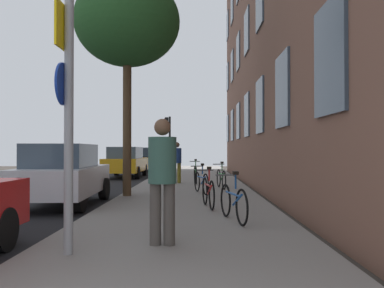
{
  "coord_description": "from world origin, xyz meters",
  "views": [
    {
      "loc": [
        1.34,
        -0.87,
        1.48
      ],
      "look_at": [
        1.17,
        12.51,
        1.67
      ],
      "focal_mm": 38.29,
      "sensor_mm": 36.0,
      "label": 1
    }
  ],
  "objects_px": {
    "tree_near": "(127,23)",
    "traffic_light": "(168,134)",
    "pedestrian_1": "(177,160)",
    "car_1": "(63,174)",
    "bicycle_1": "(208,191)",
    "car_3": "(143,159)",
    "pedestrian_0": "(162,173)",
    "bicycle_2": "(201,182)",
    "bicycle_3": "(221,178)",
    "car_2": "(126,162)",
    "bicycle_4": "(195,174)",
    "bicycle_0": "(233,202)",
    "sign_post": "(67,104)"
  },
  "relations": [
    {
      "from": "bicycle_3",
      "to": "bicycle_4",
      "type": "distance_m",
      "value": 2.33
    },
    {
      "from": "sign_post",
      "to": "car_3",
      "type": "relative_size",
      "value": 0.82
    },
    {
      "from": "bicycle_1",
      "to": "bicycle_2",
      "type": "bearing_deg",
      "value": 92.43
    },
    {
      "from": "bicycle_0",
      "to": "bicycle_2",
      "type": "xyz_separation_m",
      "value": [
        -0.56,
        4.98,
        -0.01
      ]
    },
    {
      "from": "traffic_light",
      "to": "tree_near",
      "type": "relative_size",
      "value": 0.51
    },
    {
      "from": "sign_post",
      "to": "car_2",
      "type": "distance_m",
      "value": 16.75
    },
    {
      "from": "tree_near",
      "to": "bicycle_3",
      "type": "relative_size",
      "value": 3.97
    },
    {
      "from": "tree_near",
      "to": "bicycle_2",
      "type": "distance_m",
      "value": 5.32
    },
    {
      "from": "bicycle_1",
      "to": "car_3",
      "type": "distance_m",
      "value": 18.72
    },
    {
      "from": "bicycle_3",
      "to": "car_2",
      "type": "bearing_deg",
      "value": 122.05
    },
    {
      "from": "bicycle_1",
      "to": "pedestrian_1",
      "type": "xyz_separation_m",
      "value": [
        -1.1,
        7.15,
        0.58
      ]
    },
    {
      "from": "pedestrian_0",
      "to": "car_3",
      "type": "relative_size",
      "value": 0.44
    },
    {
      "from": "car_2",
      "to": "car_3",
      "type": "xyz_separation_m",
      "value": [
        0.11,
        6.06,
        -0.0
      ]
    },
    {
      "from": "traffic_light",
      "to": "car_1",
      "type": "xyz_separation_m",
      "value": [
        -1.81,
        -13.3,
        -1.56
      ]
    },
    {
      "from": "pedestrian_1",
      "to": "car_3",
      "type": "xyz_separation_m",
      "value": [
        -2.88,
        11.14,
        -0.24
      ]
    },
    {
      "from": "tree_near",
      "to": "car_2",
      "type": "xyz_separation_m",
      "value": [
        -1.74,
        9.79,
        -4.44
      ]
    },
    {
      "from": "bicycle_0",
      "to": "bicycle_4",
      "type": "relative_size",
      "value": 0.96
    },
    {
      "from": "bicycle_2",
      "to": "bicycle_3",
      "type": "xyz_separation_m",
      "value": [
        0.72,
        1.63,
        0.0
      ]
    },
    {
      "from": "bicycle_3",
      "to": "car_1",
      "type": "relative_size",
      "value": 0.41
    },
    {
      "from": "bicycle_2",
      "to": "car_1",
      "type": "xyz_separation_m",
      "value": [
        -3.66,
        -2.06,
        0.35
      ]
    },
    {
      "from": "pedestrian_1",
      "to": "car_1",
      "type": "relative_size",
      "value": 0.42
    },
    {
      "from": "traffic_light",
      "to": "bicycle_0",
      "type": "bearing_deg",
      "value": -81.54
    },
    {
      "from": "traffic_light",
      "to": "car_2",
      "type": "relative_size",
      "value": 0.74
    },
    {
      "from": "bicycle_1",
      "to": "car_2",
      "type": "height_order",
      "value": "car_2"
    },
    {
      "from": "sign_post",
      "to": "tree_near",
      "type": "distance_m",
      "value": 7.51
    },
    {
      "from": "car_2",
      "to": "bicycle_3",
      "type": "bearing_deg",
      "value": -57.95
    },
    {
      "from": "bicycle_2",
      "to": "bicycle_3",
      "type": "bearing_deg",
      "value": 66.1
    },
    {
      "from": "bicycle_3",
      "to": "pedestrian_0",
      "type": "height_order",
      "value": "pedestrian_0"
    },
    {
      "from": "bicycle_4",
      "to": "pedestrian_0",
      "type": "relative_size",
      "value": 0.98
    },
    {
      "from": "sign_post",
      "to": "bicycle_1",
      "type": "xyz_separation_m",
      "value": [
        1.97,
        4.34,
        -1.59
      ]
    },
    {
      "from": "traffic_light",
      "to": "pedestrian_1",
      "type": "relative_size",
      "value": 1.98
    },
    {
      "from": "tree_near",
      "to": "bicycle_0",
      "type": "distance_m",
      "value": 7.0
    },
    {
      "from": "pedestrian_0",
      "to": "car_3",
      "type": "xyz_separation_m",
      "value": [
        -3.22,
        22.11,
        -0.31
      ]
    },
    {
      "from": "bicycle_3",
      "to": "car_3",
      "type": "xyz_separation_m",
      "value": [
        -4.57,
        13.52,
        0.35
      ]
    },
    {
      "from": "car_1",
      "to": "pedestrian_1",
      "type": "bearing_deg",
      "value": 66.02
    },
    {
      "from": "sign_post",
      "to": "bicycle_4",
      "type": "xyz_separation_m",
      "value": [
        1.64,
        11.25,
        -1.58
      ]
    },
    {
      "from": "bicycle_4",
      "to": "car_1",
      "type": "xyz_separation_m",
      "value": [
        -3.46,
        -5.83,
        0.33
      ]
    },
    {
      "from": "car_1",
      "to": "car_2",
      "type": "distance_m",
      "value": 11.15
    },
    {
      "from": "bicycle_0",
      "to": "pedestrian_1",
      "type": "relative_size",
      "value": 1.0
    },
    {
      "from": "bicycle_1",
      "to": "pedestrian_0",
      "type": "xyz_separation_m",
      "value": [
        -0.76,
        -3.82,
        0.66
      ]
    },
    {
      "from": "tree_near",
      "to": "traffic_light",
      "type": "bearing_deg",
      "value": 88.27
    },
    {
      "from": "bicycle_0",
      "to": "car_1",
      "type": "bearing_deg",
      "value": 145.31
    },
    {
      "from": "traffic_light",
      "to": "car_1",
      "type": "relative_size",
      "value": 0.82
    },
    {
      "from": "bicycle_1",
      "to": "car_2",
      "type": "xyz_separation_m",
      "value": [
        -4.08,
        12.23,
        0.34
      ]
    },
    {
      "from": "bicycle_2",
      "to": "traffic_light",
      "type": "bearing_deg",
      "value": 99.35
    },
    {
      "from": "pedestrian_0",
      "to": "tree_near",
      "type": "bearing_deg",
      "value": 104.22
    },
    {
      "from": "bicycle_2",
      "to": "car_1",
      "type": "distance_m",
      "value": 4.22
    },
    {
      "from": "traffic_light",
      "to": "car_1",
      "type": "distance_m",
      "value": 13.51
    },
    {
      "from": "car_2",
      "to": "car_3",
      "type": "distance_m",
      "value": 6.06
    },
    {
      "from": "tree_near",
      "to": "car_3",
      "type": "bearing_deg",
      "value": 95.88
    }
  ]
}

